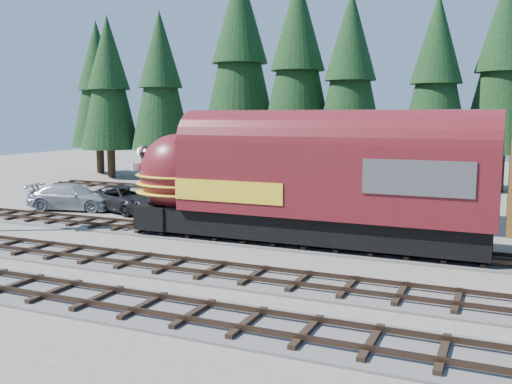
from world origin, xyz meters
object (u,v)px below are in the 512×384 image
at_px(pickup_truck_b, 73,197).
at_px(locomotive, 292,186).
at_px(depot, 323,169).
at_px(pickup_truck_a, 126,199).
at_px(caboose, 241,164).

bearing_deg(pickup_truck_b, locomotive, -115.76).
bearing_deg(depot, pickup_truck_a, -170.12).
distance_m(locomotive, pickup_truck_b, 16.75).
relative_size(locomotive, caboose, 1.93).
bearing_deg(depot, caboose, 139.49).
xyz_separation_m(depot, pickup_truck_b, (-15.77, -2.99, -2.13)).
xyz_separation_m(depot, pickup_truck_a, (-12.22, -2.13, -2.15)).
bearing_deg(depot, locomotive, -85.68).
height_order(caboose, pickup_truck_a, caboose).
bearing_deg(pickup_truck_b, depot, -92.85).
bearing_deg(pickup_truck_b, caboose, -47.27).
relative_size(depot, caboose, 1.40).
height_order(locomotive, pickup_truck_b, locomotive).
relative_size(depot, pickup_truck_b, 2.23).
bearing_deg(locomotive, pickup_truck_b, 167.81).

